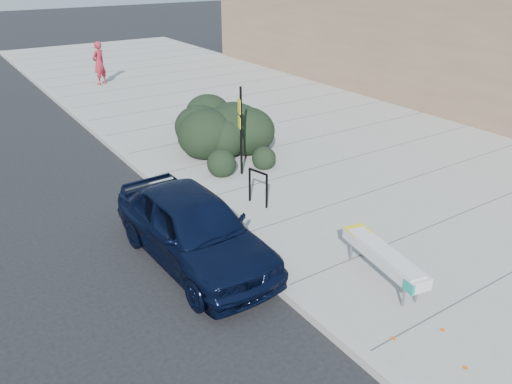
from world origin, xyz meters
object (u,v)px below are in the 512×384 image
sedan_navy (194,228)px  bench (384,256)px  sign_post (240,126)px  bike_rack (258,184)px  pedestrian (99,63)px

sedan_navy → bench: bearing=-50.3°
sign_post → sedan_navy: size_ratio=0.56×
bike_rack → pedestrian: pedestrian is taller
bench → sedan_navy: (-2.41, 2.68, 0.09)m
bench → sedan_navy: size_ratio=0.49×
sedan_navy → pedestrian: pedestrian is taller
bike_rack → sign_post: 2.08m
sedan_navy → pedestrian: 15.85m
sign_post → sedan_navy: sign_post is taller
bench → pedestrian: 18.23m
bench → pedestrian: bearing=97.7°
sign_post → pedestrian: sign_post is taller
bench → sedan_navy: 3.61m
bike_rack → sedan_navy: bearing=-167.5°
sign_post → sedan_navy: bearing=-115.3°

